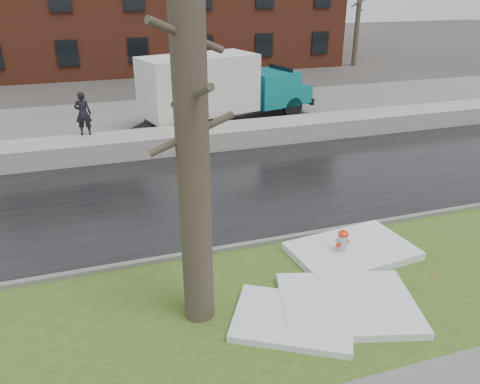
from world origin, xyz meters
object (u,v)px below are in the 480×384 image
object	(u,v)px
fire_hydrant	(342,243)
worker	(83,113)
box_truck	(219,88)
tree	(192,138)

from	to	relation	value
fire_hydrant	worker	distance (m)	10.93
fire_hydrant	box_truck	xyz separation A→B (m)	(0.36, 11.73, 1.22)
fire_hydrant	box_truck	world-z (taller)	box_truck
fire_hydrant	worker	world-z (taller)	worker
tree	box_truck	size ratio (longest dim) A/B	0.75
box_truck	worker	size ratio (longest dim) A/B	5.89
box_truck	worker	xyz separation A→B (m)	(-5.78, -2.30, -0.10)
tree	worker	distance (m)	10.75
tree	fire_hydrant	bearing A→B (deg)	14.95
fire_hydrant	box_truck	size ratio (longest dim) A/B	0.08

